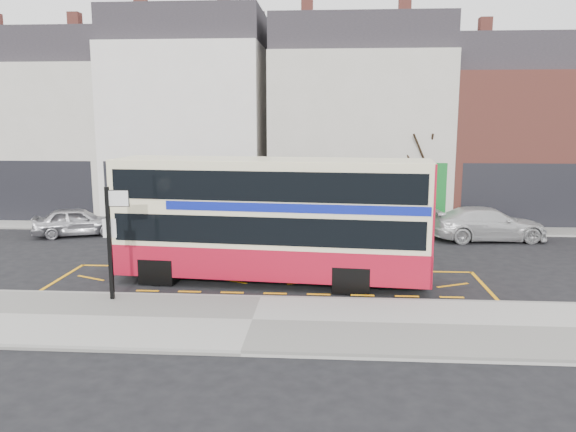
# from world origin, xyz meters

# --- Properties ---
(ground) EXTENTS (120.00, 120.00, 0.00)m
(ground) POSITION_xyz_m (0.00, 0.00, 0.00)
(ground) COLOR black
(ground) RESTS_ON ground
(pavement) EXTENTS (40.00, 4.00, 0.15)m
(pavement) POSITION_xyz_m (0.00, -2.30, 0.07)
(pavement) COLOR #A7A59E
(pavement) RESTS_ON ground
(kerb) EXTENTS (40.00, 0.15, 0.15)m
(kerb) POSITION_xyz_m (0.00, -0.38, 0.07)
(kerb) COLOR gray
(kerb) RESTS_ON ground
(far_pavement) EXTENTS (50.00, 3.00, 0.15)m
(far_pavement) POSITION_xyz_m (0.00, 11.00, 0.07)
(far_pavement) COLOR #A7A59E
(far_pavement) RESTS_ON ground
(road_markings) EXTENTS (14.00, 3.40, 0.01)m
(road_markings) POSITION_xyz_m (0.00, 1.60, 0.01)
(road_markings) COLOR #FEA70D
(road_markings) RESTS_ON ground
(terrace_far_left) EXTENTS (8.00, 8.01, 10.80)m
(terrace_far_left) POSITION_xyz_m (-13.50, 14.99, 4.82)
(terrace_far_left) COLOR beige
(terrace_far_left) RESTS_ON ground
(terrace_left) EXTENTS (8.00, 8.01, 11.80)m
(terrace_left) POSITION_xyz_m (-5.50, 14.99, 5.32)
(terrace_left) COLOR white
(terrace_left) RESTS_ON ground
(terrace_green_shop) EXTENTS (9.00, 8.01, 11.30)m
(terrace_green_shop) POSITION_xyz_m (3.50, 14.99, 5.07)
(terrace_green_shop) COLOR beige
(terrace_green_shop) RESTS_ON ground
(terrace_right) EXTENTS (9.00, 8.01, 10.30)m
(terrace_right) POSITION_xyz_m (12.50, 14.99, 4.57)
(terrace_right) COLOR #96483C
(terrace_right) RESTS_ON ground
(double_decker_bus) EXTENTS (10.28, 3.21, 4.04)m
(double_decker_bus) POSITION_xyz_m (0.15, 1.66, 2.12)
(double_decker_bus) COLOR #F1E7B7
(double_decker_bus) RESTS_ON ground
(bus_stop_post) EXTENTS (0.82, 0.15, 3.27)m
(bus_stop_post) POSITION_xyz_m (-4.21, -0.89, 2.10)
(bus_stop_post) COLOR black
(bus_stop_post) RESTS_ON pavement
(car_silver) EXTENTS (4.15, 2.76, 1.31)m
(car_silver) POSITION_xyz_m (-9.42, 8.28, 0.66)
(car_silver) COLOR #BAB9BE
(car_silver) RESTS_ON ground
(car_grey) EXTENTS (4.86, 2.44, 1.53)m
(car_grey) POSITION_xyz_m (-3.61, 9.64, 0.77)
(car_grey) COLOR #45494D
(car_grey) RESTS_ON ground
(car_white) EXTENTS (5.15, 2.48, 1.45)m
(car_white) POSITION_xyz_m (9.01, 8.59, 0.72)
(car_white) COLOR silver
(car_white) RESTS_ON ground
(street_tree_right) EXTENTS (2.72, 2.72, 5.87)m
(street_tree_right) POSITION_xyz_m (6.17, 11.59, 4.00)
(street_tree_right) COLOR black
(street_tree_right) RESTS_ON ground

